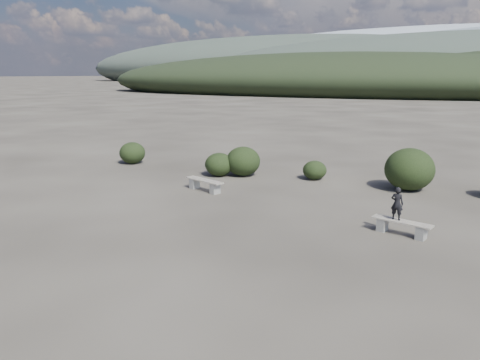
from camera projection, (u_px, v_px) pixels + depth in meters
The scene contains 10 objects.
ground at pixel (200, 255), 11.37m from camera, with size 1200.00×1200.00×0.00m, color #2E2924.
bench_left at pixel (204, 184), 17.56m from camera, with size 1.77×0.85×0.44m.
bench_right at pixel (401, 226), 12.76m from camera, with size 1.67×0.70×0.41m.
seated_person at pixel (397, 203), 12.73m from camera, with size 0.33×0.22×0.92m, color black.
shrub_a at pixel (219, 164), 20.10m from camera, with size 1.22×1.22×1.00m, color black.
shrub_b at pixel (243, 161), 20.11m from camera, with size 1.48×1.48×1.27m, color black.
shrub_c at pixel (315, 170), 19.44m from camera, with size 0.99×0.99×0.79m, color black.
shrub_d at pixel (409, 169), 17.58m from camera, with size 1.83×1.83×1.60m, color black.
shrub_f at pixel (132, 153), 22.86m from camera, with size 1.25×1.25×1.05m, color black.
mountain_ridges at pixel (466, 63), 306.02m from camera, with size 500.00×400.00×56.00m.
Camera 1 is at (5.76, -9.05, 4.33)m, focal length 35.00 mm.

